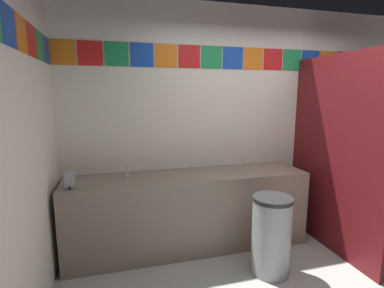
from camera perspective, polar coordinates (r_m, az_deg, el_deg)
The scene contains 8 objects.
wall_back at distance 3.68m, azimuth 11.32°, elevation 4.34°, with size 4.47×0.09×2.73m.
vanity_counter at distance 3.31m, azimuth -0.57°, elevation -13.00°, with size 2.63×0.59×0.85m.
faucet_left at distance 3.15m, azimuth -12.74°, elevation -5.43°, with size 0.04×0.10×0.14m.
faucet_right at distance 3.45m, azimuth 9.71°, elevation -3.97°, with size 0.04×0.10×0.14m.
soap_dispenser at distance 2.92m, azimuth -23.03°, elevation -6.70°, with size 0.09×0.09×0.16m.
stall_divider at distance 3.41m, azimuth 31.24°, elevation -2.59°, with size 0.92×1.41×2.13m.
toilet at distance 4.24m, azimuth 27.77°, elevation -10.72°, with size 0.39×0.49×0.74m.
trash_bin at distance 2.99m, azimuth 15.40°, elevation -16.98°, with size 0.38×0.38×0.77m.
Camera 1 is at (-1.63, -1.69, 1.72)m, focal length 26.93 mm.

